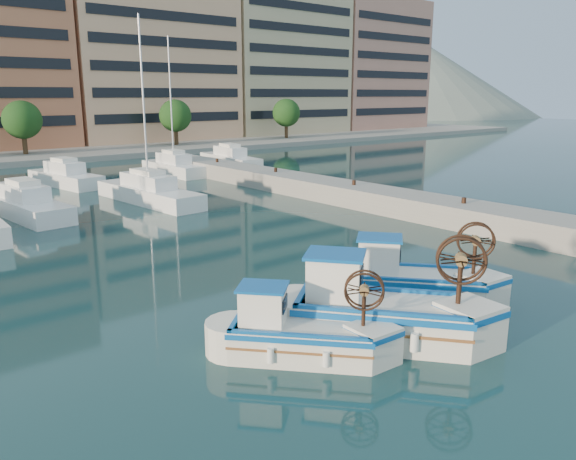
# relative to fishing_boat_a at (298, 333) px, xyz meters

# --- Properties ---
(ground) EXTENTS (300.00, 300.00, 0.00)m
(ground) POSITION_rel_fishing_boat_a_xyz_m (3.82, 0.12, -0.68)
(ground) COLOR #1B4448
(ground) RESTS_ON ground
(quay) EXTENTS (3.00, 60.00, 1.20)m
(quay) POSITION_rel_fishing_boat_a_xyz_m (16.82, 8.12, -0.08)
(quay) COLOR gray
(quay) RESTS_ON ground
(waterfront) EXTENTS (180.00, 40.00, 25.60)m
(waterfront) POSITION_rel_fishing_boat_a_xyz_m (13.05, 65.16, 10.41)
(waterfront) COLOR gray
(waterfront) RESTS_ON ground
(hill_east) EXTENTS (160.00, 160.00, 50.00)m
(hill_east) POSITION_rel_fishing_boat_a_xyz_m (143.82, 110.12, -0.68)
(hill_east) COLOR slate
(hill_east) RESTS_ON ground
(yacht_marina) EXTENTS (38.93, 23.56, 11.50)m
(yacht_marina) POSITION_rel_fishing_boat_a_xyz_m (0.81, 27.93, -0.16)
(yacht_marina) COLOR white
(yacht_marina) RESTS_ON ground
(fishing_boat_a) EXTENTS (3.73, 3.90, 2.48)m
(fishing_boat_a) POSITION_rel_fishing_boat_a_xyz_m (0.00, 0.00, 0.00)
(fishing_boat_a) COLOR silver
(fishing_boat_a) RESTS_ON ground
(fishing_boat_b) EXTENTS (4.64, 5.10, 3.18)m
(fishing_boat_b) POSITION_rel_fishing_boat_a_xyz_m (2.38, -0.61, 0.19)
(fishing_boat_b) COLOR silver
(fishing_boat_b) RESTS_ON ground
(fishing_boat_c) EXTENTS (4.23, 4.54, 2.86)m
(fishing_boat_c) POSITION_rel_fishing_boat_a_xyz_m (5.45, 0.60, 0.10)
(fishing_boat_c) COLOR silver
(fishing_boat_c) RESTS_ON ground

